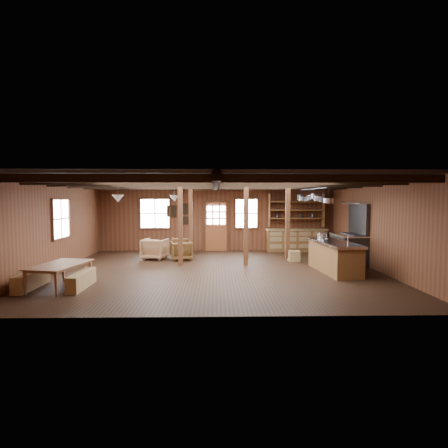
{
  "coord_description": "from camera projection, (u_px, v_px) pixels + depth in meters",
  "views": [
    {
      "loc": [
        -0.02,
        -11.5,
        2.27
      ],
      "look_at": [
        0.26,
        1.0,
        1.39
      ],
      "focal_mm": 30.0,
      "sensor_mm": 36.0,
      "label": 1
    }
  ],
  "objects": [
    {
      "name": "timber_posts",
      "position": [
        230.0,
        222.0,
        13.61
      ],
      "size": [
        3.95,
        2.35,
        2.8
      ],
      "color": "#452613",
      "rests_on": "floor"
    },
    {
      "name": "commercial_range",
      "position": [
        350.0,
        244.0,
        12.96
      ],
      "size": [
        0.88,
        1.71,
        2.11
      ],
      "color": "#303032",
      "rests_on": "floor"
    },
    {
      "name": "ceiling_joists",
      "position": [
        216.0,
        185.0,
        11.61
      ],
      "size": [
        9.8,
        8.82,
        0.18
      ],
      "color": "black",
      "rests_on": "ceiling"
    },
    {
      "name": "dining_table",
      "position": [
        61.0,
        276.0,
        9.4
      ],
      "size": [
        1.25,
        1.87,
        0.61
      ],
      "primitive_type": "imported",
      "rotation": [
        0.0,
        0.0,
        1.4
      ],
      "color": "brown",
      "rests_on": "floor"
    },
    {
      "name": "kitchen_island",
      "position": [
        334.0,
        257.0,
        11.4
      ],
      "size": [
        1.08,
        2.56,
        1.2
      ],
      "rotation": [
        0.0,
        0.0,
        0.08
      ],
      "color": "brown",
      "rests_on": "floor"
    },
    {
      "name": "pendant_lamps",
      "position": [
        148.0,
        198.0,
        12.41
      ],
      "size": [
        1.86,
        2.36,
        0.66
      ],
      "color": "#303032",
      "rests_on": "ceiling"
    },
    {
      "name": "armchair_a",
      "position": [
        181.0,
        246.0,
        15.1
      ],
      "size": [
        0.74,
        0.76,
        0.67
      ],
      "primitive_type": "imported",
      "rotation": [
        0.0,
        0.0,
        3.18
      ],
      "color": "brown",
      "rests_on": "floor"
    },
    {
      "name": "back_counter",
      "position": [
        296.0,
        237.0,
        15.85
      ],
      "size": [
        2.55,
        0.6,
        2.45
      ],
      "color": "brown",
      "rests_on": "floor"
    },
    {
      "name": "window_left",
      "position": [
        61.0,
        219.0,
        11.9
      ],
      "size": [
        0.14,
        1.24,
        1.32
      ],
      "color": "white",
      "rests_on": "wall_back"
    },
    {
      "name": "room",
      "position": [
        216.0,
        226.0,
        11.53
      ],
      "size": [
        10.04,
        9.04,
        2.84
      ],
      "color": "black",
      "rests_on": "ground"
    },
    {
      "name": "bench_wall",
      "position": [
        31.0,
        280.0,
        9.39
      ],
      "size": [
        0.28,
        1.51,
        0.42
      ],
      "primitive_type": "cube",
      "color": "#987245",
      "rests_on": "floor"
    },
    {
      "name": "step_stool",
      "position": [
        294.0,
        256.0,
        13.33
      ],
      "size": [
        0.43,
        0.31,
        0.38
      ],
      "primitive_type": "cube",
      "rotation": [
        0.0,
        0.0,
        0.01
      ],
      "color": "#987245",
      "rests_on": "floor"
    },
    {
      "name": "back_door",
      "position": [
        216.0,
        230.0,
        16.0
      ],
      "size": [
        1.02,
        0.08,
        2.15
      ],
      "color": "brown",
      "rests_on": "floor"
    },
    {
      "name": "window_back_left",
      "position": [
        155.0,
        214.0,
        15.9
      ],
      "size": [
        1.32,
        0.06,
        1.32
      ],
      "color": "white",
      "rests_on": "wall_back"
    },
    {
      "name": "counter_pot",
      "position": [
        322.0,
        235.0,
        12.31
      ],
      "size": [
        0.31,
        0.31,
        0.19
      ],
      "primitive_type": "cylinder",
      "color": "silver",
      "rests_on": "kitchen_island"
    },
    {
      "name": "armchair_b",
      "position": [
        182.0,
        251.0,
        13.64
      ],
      "size": [
        0.86,
        0.88,
        0.67
      ],
      "primitive_type": "imported",
      "rotation": [
        0.0,
        0.0,
        3.36
      ],
      "color": "brown",
      "rests_on": "floor"
    },
    {
      "name": "notice_boards",
      "position": [
        181.0,
        213.0,
        15.92
      ],
      "size": [
        1.08,
        0.03,
        0.9
      ],
      "color": "silver",
      "rests_on": "wall_back"
    },
    {
      "name": "window_back_right",
      "position": [
        246.0,
        213.0,
        15.99
      ],
      "size": [
        1.02,
        0.06,
        1.32
      ],
      "color": "white",
      "rests_on": "wall_back"
    },
    {
      "name": "bowl",
      "position": [
        324.0,
        240.0,
        11.63
      ],
      "size": [
        0.26,
        0.26,
        0.06
      ],
      "primitive_type": "imported",
      "rotation": [
        0.0,
        0.0,
        0.14
      ],
      "color": "silver",
      "rests_on": "kitchen_island"
    },
    {
      "name": "armchair_c",
      "position": [
        155.0,
        249.0,
        13.81
      ],
      "size": [
        1.0,
        1.02,
        0.77
      ],
      "primitive_type": "imported",
      "rotation": [
        0.0,
        0.0,
        2.9
      ],
      "color": "#9A6C46",
      "rests_on": "floor"
    },
    {
      "name": "bench_aisle",
      "position": [
        82.0,
        280.0,
        9.41
      ],
      "size": [
        0.27,
        1.45,
        0.4
      ],
      "primitive_type": "cube",
      "color": "#987245",
      "rests_on": "floor"
    },
    {
      "name": "pot_rack",
      "position": [
        313.0,
        198.0,
        11.85
      ],
      "size": [
        0.46,
        3.0,
        0.45
      ],
      "color": "#303032",
      "rests_on": "ceiling"
    }
  ]
}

